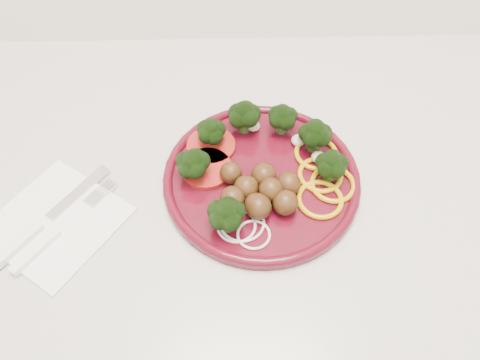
{
  "coord_description": "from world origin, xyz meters",
  "views": [
    {
      "loc": [
        -0.07,
        1.29,
        1.43
      ],
      "look_at": [
        -0.06,
        1.67,
        0.92
      ],
      "focal_mm": 35.0,
      "sensor_mm": 36.0,
      "label": 1
    }
  ],
  "objects_px": {
    "knife": "(37,228)",
    "fork": "(48,240)",
    "plate": "(261,172)",
    "napkin": "(56,222)"
  },
  "relations": [
    {
      "from": "plate",
      "to": "knife",
      "type": "distance_m",
      "value": 0.3
    },
    {
      "from": "plate",
      "to": "fork",
      "type": "bearing_deg",
      "value": -161.29
    },
    {
      "from": "knife",
      "to": "plate",
      "type": "bearing_deg",
      "value": -38.54
    },
    {
      "from": "plate",
      "to": "fork",
      "type": "relative_size",
      "value": 1.87
    },
    {
      "from": "plate",
      "to": "fork",
      "type": "distance_m",
      "value": 0.29
    },
    {
      "from": "knife",
      "to": "fork",
      "type": "distance_m",
      "value": 0.03
    },
    {
      "from": "knife",
      "to": "fork",
      "type": "height_order",
      "value": "knife"
    },
    {
      "from": "napkin",
      "to": "knife",
      "type": "bearing_deg",
      "value": -149.71
    },
    {
      "from": "fork",
      "to": "plate",
      "type": "bearing_deg",
      "value": -34.24
    },
    {
      "from": "plate",
      "to": "fork",
      "type": "xyz_separation_m",
      "value": [
        -0.28,
        -0.09,
        -0.01
      ]
    }
  ]
}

